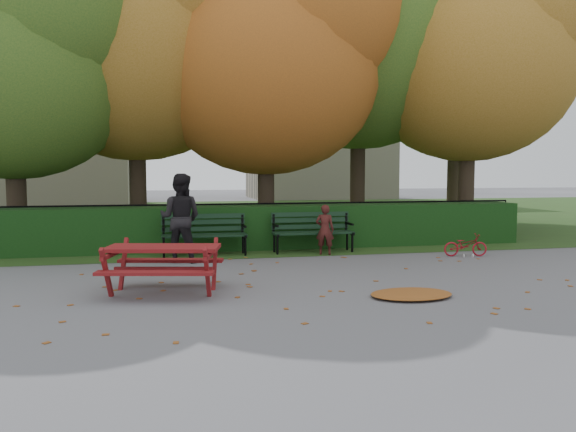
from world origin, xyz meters
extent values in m
plane|color=slate|center=(0.00, 0.00, 0.00)|extent=(90.00, 90.00, 0.00)
plane|color=#263D18|center=(0.00, 14.00, 0.01)|extent=(90.00, 90.00, 0.00)
cube|color=#BEB497|center=(-9.00, 26.00, 7.50)|extent=(10.00, 7.00, 15.00)
cube|color=#BEB497|center=(8.00, 28.00, 6.00)|extent=(9.00, 6.00, 12.00)
cube|color=black|center=(0.00, 4.50, 0.50)|extent=(13.00, 0.90, 1.00)
cube|color=black|center=(0.00, 5.30, 0.08)|extent=(14.00, 0.04, 0.04)
cube|color=black|center=(0.00, 5.30, 1.00)|extent=(14.00, 0.04, 0.04)
cylinder|color=black|center=(-3.00, 5.30, 0.50)|extent=(0.03, 0.03, 1.00)
cylinder|color=black|center=(0.00, 5.30, 0.50)|extent=(0.03, 0.03, 1.00)
cylinder|color=black|center=(3.00, 5.30, 0.50)|extent=(0.03, 0.03, 1.00)
cylinder|color=black|center=(6.50, 5.30, 0.50)|extent=(0.03, 0.03, 1.00)
cylinder|color=black|center=(-5.50, 5.80, 1.31)|extent=(0.44, 0.44, 2.62)
ellipsoid|color=#2A501B|center=(-5.50, 5.80, 4.12)|extent=(5.60, 5.60, 5.04)
sphere|color=#2A501B|center=(-4.52, 5.10, 5.38)|extent=(4.20, 4.20, 4.20)
cylinder|color=black|center=(-2.80, 7.00, 1.57)|extent=(0.44, 0.44, 3.15)
ellipsoid|color=brown|center=(-2.80, 7.00, 4.95)|extent=(6.40, 6.40, 5.76)
cylinder|color=black|center=(0.50, 6.20, 1.40)|extent=(0.44, 0.44, 2.80)
ellipsoid|color=brown|center=(0.50, 6.20, 4.40)|extent=(6.00, 6.00, 5.40)
sphere|color=brown|center=(1.55, 5.45, 5.75)|extent=(4.50, 4.50, 4.50)
cylinder|color=black|center=(3.50, 7.50, 1.75)|extent=(0.44, 0.44, 3.50)
ellipsoid|color=#2A501B|center=(3.50, 7.50, 5.50)|extent=(6.80, 6.80, 6.12)
cylinder|color=black|center=(6.20, 6.00, 1.49)|extent=(0.44, 0.44, 2.97)
ellipsoid|color=brown|center=(6.20, 6.00, 4.68)|extent=(5.80, 5.80, 5.22)
sphere|color=brown|center=(7.21, 5.28, 5.98)|extent=(4.35, 4.35, 4.35)
cylinder|color=black|center=(8.00, 10.00, 1.57)|extent=(0.44, 0.44, 3.15)
ellipsoid|color=#2A501B|center=(8.00, 10.00, 4.95)|extent=(6.00, 6.00, 5.40)
sphere|color=#2A501B|center=(9.05, 9.25, 6.30)|extent=(4.50, 4.50, 4.50)
cube|color=black|center=(-1.30, 3.42, 0.44)|extent=(1.80, 0.12, 0.04)
cube|color=black|center=(-1.30, 3.60, 0.44)|extent=(1.80, 0.12, 0.04)
cube|color=black|center=(-1.30, 3.78, 0.44)|extent=(1.80, 0.12, 0.04)
cube|color=black|center=(-1.30, 3.87, 0.55)|extent=(1.80, 0.05, 0.10)
cube|color=black|center=(-1.30, 3.87, 0.70)|extent=(1.80, 0.05, 0.10)
cube|color=black|center=(-1.30, 3.87, 0.83)|extent=(1.80, 0.05, 0.10)
cube|color=black|center=(-2.15, 3.60, 0.42)|extent=(0.05, 0.55, 0.06)
cube|color=black|center=(-2.15, 3.87, 0.65)|extent=(0.05, 0.05, 0.41)
cylinder|color=black|center=(-2.15, 3.42, 0.22)|extent=(0.05, 0.05, 0.44)
cylinder|color=black|center=(-2.15, 3.78, 0.22)|extent=(0.05, 0.05, 0.44)
cube|color=black|center=(-2.15, 3.62, 0.62)|extent=(0.05, 0.45, 0.04)
cube|color=black|center=(-0.45, 3.60, 0.42)|extent=(0.05, 0.55, 0.06)
cube|color=black|center=(-0.45, 3.87, 0.65)|extent=(0.05, 0.05, 0.41)
cylinder|color=black|center=(-0.45, 3.42, 0.22)|extent=(0.05, 0.05, 0.44)
cylinder|color=black|center=(-0.45, 3.78, 0.22)|extent=(0.05, 0.05, 0.44)
cube|color=black|center=(-0.45, 3.62, 0.62)|extent=(0.05, 0.45, 0.04)
cube|color=black|center=(1.10, 3.42, 0.44)|extent=(1.80, 0.12, 0.04)
cube|color=black|center=(1.10, 3.60, 0.44)|extent=(1.80, 0.12, 0.04)
cube|color=black|center=(1.10, 3.78, 0.44)|extent=(1.80, 0.12, 0.04)
cube|color=black|center=(1.10, 3.87, 0.55)|extent=(1.80, 0.05, 0.10)
cube|color=black|center=(1.10, 3.87, 0.70)|extent=(1.80, 0.05, 0.10)
cube|color=black|center=(1.10, 3.87, 0.83)|extent=(1.80, 0.05, 0.10)
cube|color=black|center=(0.25, 3.60, 0.42)|extent=(0.05, 0.55, 0.06)
cube|color=black|center=(0.25, 3.87, 0.65)|extent=(0.05, 0.05, 0.41)
cylinder|color=black|center=(0.25, 3.42, 0.22)|extent=(0.05, 0.05, 0.44)
cylinder|color=black|center=(0.25, 3.78, 0.22)|extent=(0.05, 0.05, 0.44)
cube|color=black|center=(0.25, 3.62, 0.62)|extent=(0.05, 0.45, 0.04)
cube|color=black|center=(1.95, 3.60, 0.42)|extent=(0.05, 0.55, 0.06)
cube|color=black|center=(1.95, 3.87, 0.65)|extent=(0.05, 0.05, 0.41)
cylinder|color=black|center=(1.95, 3.42, 0.22)|extent=(0.05, 0.05, 0.44)
cylinder|color=black|center=(1.95, 3.78, 0.22)|extent=(0.05, 0.05, 0.44)
cube|color=black|center=(1.95, 3.62, 0.62)|extent=(0.05, 0.45, 0.04)
cube|color=maroon|center=(-2.15, 0.05, 0.67)|extent=(1.75, 1.02, 0.05)
cube|color=maroon|center=(-2.27, -0.48, 0.40)|extent=(1.65, 0.57, 0.05)
cube|color=maroon|center=(-2.03, 0.59, 0.40)|extent=(1.65, 0.57, 0.05)
cube|color=maroon|center=(-2.93, -0.20, 0.36)|extent=(0.15, 0.47, 0.80)
cube|color=maroon|center=(-2.76, 0.60, 0.36)|extent=(0.15, 0.47, 0.80)
cube|color=maroon|center=(-2.84, 0.20, 0.60)|extent=(0.32, 1.21, 0.05)
cube|color=maroon|center=(-1.54, -0.50, 0.36)|extent=(0.15, 0.47, 0.80)
cube|color=maroon|center=(-1.37, 0.30, 0.36)|extent=(0.15, 0.47, 0.80)
cube|color=maroon|center=(-1.46, -0.10, 0.60)|extent=(0.32, 1.21, 0.05)
cube|color=maroon|center=(-2.15, 0.05, 0.36)|extent=(1.43, 0.37, 0.05)
ellipsoid|color=brown|center=(1.33, -0.98, 0.04)|extent=(1.21, 0.84, 0.08)
imported|color=#431815|center=(1.25, 3.20, 0.55)|extent=(0.46, 0.38, 1.09)
imported|color=black|center=(-1.82, 2.90, 0.88)|extent=(1.04, 0.93, 1.76)
imported|color=maroon|center=(4.10, 2.34, 0.24)|extent=(0.96, 0.48, 0.48)
camera|label=1|loc=(-2.11, -8.37, 1.81)|focal=35.00mm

